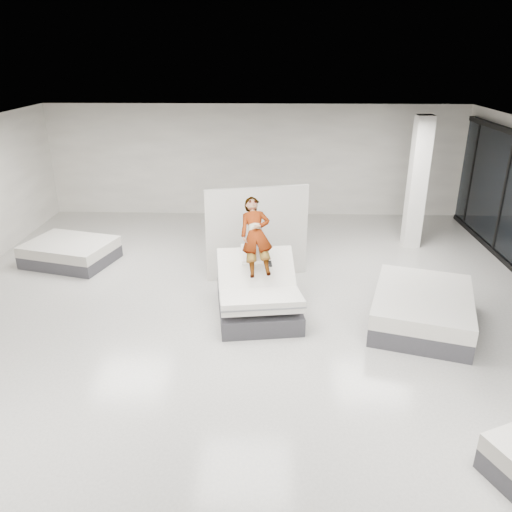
{
  "coord_description": "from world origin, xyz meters",
  "views": [
    {
      "loc": [
        0.44,
        -7.43,
        4.56
      ],
      "look_at": [
        0.19,
        1.2,
        1.0
      ],
      "focal_mm": 35.0,
      "sensor_mm": 36.0,
      "label": 1
    }
  ],
  "objects_px": {
    "hero_bed": "(258,296)",
    "column": "(417,183)",
    "remote": "(270,264)",
    "person": "(256,248)",
    "flat_bed_right_far": "(422,309)",
    "flat_bed_left_far": "(70,252)",
    "divider_panel": "(257,233)"
  },
  "relations": [
    {
      "from": "person",
      "to": "flat_bed_left_far",
      "type": "relative_size",
      "value": 0.72
    },
    {
      "from": "flat_bed_right_far",
      "to": "column",
      "type": "distance_m",
      "value": 4.27
    },
    {
      "from": "divider_panel",
      "to": "flat_bed_right_far",
      "type": "xyz_separation_m",
      "value": [
        3.0,
        -1.98,
        -0.69
      ]
    },
    {
      "from": "hero_bed",
      "to": "column",
      "type": "xyz_separation_m",
      "value": [
        3.76,
        3.69,
        1.24
      ]
    },
    {
      "from": "divider_panel",
      "to": "flat_bed_right_far",
      "type": "relative_size",
      "value": 0.84
    },
    {
      "from": "flat_bed_right_far",
      "to": "flat_bed_left_far",
      "type": "bearing_deg",
      "value": 160.47
    },
    {
      "from": "remote",
      "to": "column",
      "type": "distance_m",
      "value": 5.15
    },
    {
      "from": "person",
      "to": "column",
      "type": "bearing_deg",
      "value": 33.73
    },
    {
      "from": "person",
      "to": "flat_bed_left_far",
      "type": "xyz_separation_m",
      "value": [
        -4.35,
        1.99,
        -0.93
      ]
    },
    {
      "from": "person",
      "to": "flat_bed_left_far",
      "type": "height_order",
      "value": "person"
    },
    {
      "from": "person",
      "to": "flat_bed_right_far",
      "type": "distance_m",
      "value": 3.17
    },
    {
      "from": "person",
      "to": "divider_panel",
      "type": "height_order",
      "value": "divider_panel"
    },
    {
      "from": "flat_bed_right_far",
      "to": "flat_bed_left_far",
      "type": "distance_m",
      "value": 7.78
    },
    {
      "from": "flat_bed_left_far",
      "to": "column",
      "type": "xyz_separation_m",
      "value": [
        8.16,
        1.38,
        1.34
      ]
    },
    {
      "from": "person",
      "to": "remote",
      "type": "relative_size",
      "value": 11.13
    },
    {
      "from": "remote",
      "to": "divider_panel",
      "type": "distance_m",
      "value": 1.71
    },
    {
      "from": "person",
      "to": "flat_bed_right_far",
      "type": "height_order",
      "value": "person"
    },
    {
      "from": "flat_bed_left_far",
      "to": "column",
      "type": "bearing_deg",
      "value": 9.63
    },
    {
      "from": "remote",
      "to": "column",
      "type": "xyz_separation_m",
      "value": [
        3.54,
        3.69,
        0.59
      ]
    },
    {
      "from": "remote",
      "to": "flat_bed_right_far",
      "type": "distance_m",
      "value": 2.82
    },
    {
      "from": "column",
      "to": "remote",
      "type": "bearing_deg",
      "value": -133.84
    },
    {
      "from": "divider_panel",
      "to": "flat_bed_left_far",
      "type": "height_order",
      "value": "divider_panel"
    },
    {
      "from": "hero_bed",
      "to": "divider_panel",
      "type": "height_order",
      "value": "divider_panel"
    },
    {
      "from": "hero_bed",
      "to": "flat_bed_right_far",
      "type": "height_order",
      "value": "hero_bed"
    },
    {
      "from": "flat_bed_right_far",
      "to": "flat_bed_left_far",
      "type": "relative_size",
      "value": 1.19
    },
    {
      "from": "remote",
      "to": "divider_panel",
      "type": "bearing_deg",
      "value": 91.66
    },
    {
      "from": "divider_panel",
      "to": "column",
      "type": "height_order",
      "value": "column"
    },
    {
      "from": "remote",
      "to": "column",
      "type": "height_order",
      "value": "column"
    },
    {
      "from": "person",
      "to": "divider_panel",
      "type": "distance_m",
      "value": 1.38
    },
    {
      "from": "flat_bed_right_far",
      "to": "person",
      "type": "bearing_deg",
      "value": 168.39
    },
    {
      "from": "hero_bed",
      "to": "remote",
      "type": "xyz_separation_m",
      "value": [
        0.22,
        0.0,
        0.65
      ]
    },
    {
      "from": "hero_bed",
      "to": "remote",
      "type": "bearing_deg",
      "value": 0.93
    }
  ]
}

